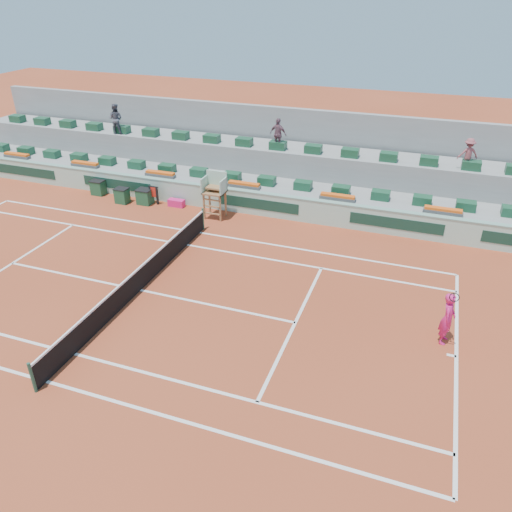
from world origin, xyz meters
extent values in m
plane|color=maroon|center=(0.00, 0.00, 0.00)|extent=(90.00, 90.00, 0.00)
cube|color=gray|center=(0.00, 10.70, 0.60)|extent=(36.00, 4.00, 1.20)
cube|color=gray|center=(0.00, 12.30, 1.30)|extent=(36.00, 2.40, 2.60)
cube|color=gray|center=(0.00, 13.90, 2.20)|extent=(36.00, 0.40, 4.40)
cube|color=#E81E72|center=(-2.58, 8.01, 0.20)|extent=(0.89, 0.39, 0.39)
imported|color=#4D4E59|center=(-8.20, 11.47, 3.49)|extent=(0.94, 0.77, 1.79)
imported|color=#774F5C|center=(2.02, 11.64, 3.46)|extent=(1.07, 0.62, 1.72)
imported|color=#90484C|center=(11.75, 11.77, 3.36)|extent=(1.11, 0.85, 1.52)
cube|color=white|center=(11.88, 0.00, 0.01)|extent=(0.12, 10.97, 0.01)
cube|color=white|center=(0.00, -5.49, 0.01)|extent=(23.77, 0.12, 0.01)
cube|color=white|center=(0.00, 5.49, 0.01)|extent=(23.77, 0.12, 0.01)
cube|color=white|center=(0.00, -4.12, 0.01)|extent=(23.77, 0.12, 0.01)
cube|color=white|center=(0.00, 4.12, 0.01)|extent=(23.77, 0.12, 0.01)
cube|color=white|center=(-6.40, 0.00, 0.01)|extent=(0.12, 8.23, 0.01)
cube|color=white|center=(6.40, 0.00, 0.01)|extent=(0.12, 8.23, 0.01)
cube|color=white|center=(0.00, 0.00, 0.01)|extent=(12.80, 0.12, 0.01)
cube|color=white|center=(11.73, 0.00, 0.01)|extent=(0.30, 0.12, 0.01)
cube|color=black|center=(0.00, 0.00, 0.46)|extent=(0.03, 11.87, 0.92)
cube|color=white|center=(0.00, 0.00, 0.95)|extent=(0.06, 11.87, 0.07)
cylinder|color=#204B37|center=(0.00, -5.94, 0.55)|extent=(0.10, 0.10, 1.10)
cylinder|color=#204B37|center=(0.00, 5.94, 0.55)|extent=(0.10, 0.10, 1.10)
cube|color=#A5CFB8|center=(0.00, 8.50, 0.60)|extent=(36.00, 0.30, 1.20)
cube|color=gray|center=(0.00, 8.50, 1.23)|extent=(36.00, 0.34, 0.06)
cube|color=#14372A|center=(-13.00, 8.34, 0.65)|extent=(4.40, 0.02, 0.56)
cube|color=#14372A|center=(-6.50, 8.34, 0.65)|extent=(4.40, 0.02, 0.56)
cube|color=#14372A|center=(2.00, 8.34, 0.65)|extent=(4.40, 0.02, 0.56)
cube|color=#14372A|center=(9.00, 8.34, 0.65)|extent=(4.40, 0.02, 0.56)
cube|color=brown|center=(-0.45, 7.05, 0.68)|extent=(0.08, 0.08, 1.35)
cube|color=brown|center=(0.45, 7.05, 0.68)|extent=(0.08, 0.08, 1.35)
cube|color=brown|center=(-0.45, 7.75, 0.68)|extent=(0.08, 0.08, 1.35)
cube|color=brown|center=(0.45, 7.75, 0.68)|extent=(0.08, 0.08, 1.35)
cube|color=brown|center=(0.00, 7.40, 1.39)|extent=(1.10, 0.90, 0.08)
cube|color=#A5CFB8|center=(0.00, 7.78, 1.90)|extent=(1.10, 0.08, 1.00)
cube|color=#A5CFB8|center=(-0.52, 7.40, 1.75)|extent=(0.06, 0.90, 0.80)
cube|color=#A5CFB8|center=(0.52, 7.40, 1.75)|extent=(0.06, 0.90, 0.80)
cube|color=brown|center=(0.00, 7.50, 1.63)|extent=(0.80, 0.60, 0.08)
cube|color=brown|center=(0.00, 7.05, 0.35)|extent=(0.90, 0.08, 0.06)
cube|color=brown|center=(0.00, 7.05, 0.75)|extent=(0.90, 0.08, 0.06)
cube|color=brown|center=(0.00, 7.05, 1.10)|extent=(0.90, 0.08, 0.06)
cube|color=#18482C|center=(-16.00, 9.80, 1.42)|extent=(0.90, 0.60, 0.44)
cube|color=#18482C|center=(-14.00, 9.80, 1.42)|extent=(0.90, 0.60, 0.44)
cube|color=#18482C|center=(-12.00, 9.80, 1.42)|extent=(0.90, 0.60, 0.44)
cube|color=#18482C|center=(-10.00, 9.80, 1.42)|extent=(0.90, 0.60, 0.44)
cube|color=#18482C|center=(-8.00, 9.80, 1.42)|extent=(0.90, 0.60, 0.44)
cube|color=#18482C|center=(-6.00, 9.80, 1.42)|extent=(0.90, 0.60, 0.44)
cube|color=#18482C|center=(-4.00, 9.80, 1.42)|extent=(0.90, 0.60, 0.44)
cube|color=#18482C|center=(-2.00, 9.80, 1.42)|extent=(0.90, 0.60, 0.44)
cube|color=#18482C|center=(0.00, 9.80, 1.42)|extent=(0.90, 0.60, 0.44)
cube|color=#18482C|center=(2.00, 9.80, 1.42)|extent=(0.90, 0.60, 0.44)
cube|color=#18482C|center=(4.00, 9.80, 1.42)|extent=(0.90, 0.60, 0.44)
cube|color=#18482C|center=(6.00, 9.80, 1.42)|extent=(0.90, 0.60, 0.44)
cube|color=#18482C|center=(8.00, 9.80, 1.42)|extent=(0.90, 0.60, 0.44)
cube|color=#18482C|center=(10.00, 9.80, 1.42)|extent=(0.90, 0.60, 0.44)
cube|color=#18482C|center=(12.00, 9.80, 1.42)|extent=(0.90, 0.60, 0.44)
cube|color=#18482C|center=(14.00, 9.80, 1.42)|extent=(0.90, 0.60, 0.44)
cube|color=#18482C|center=(-16.00, 11.70, 2.82)|extent=(0.90, 0.60, 0.44)
cube|color=#18482C|center=(-14.00, 11.70, 2.82)|extent=(0.90, 0.60, 0.44)
cube|color=#18482C|center=(-12.00, 11.70, 2.82)|extent=(0.90, 0.60, 0.44)
cube|color=#18482C|center=(-10.00, 11.70, 2.82)|extent=(0.90, 0.60, 0.44)
cube|color=#18482C|center=(-8.00, 11.70, 2.82)|extent=(0.90, 0.60, 0.44)
cube|color=#18482C|center=(-6.00, 11.70, 2.82)|extent=(0.90, 0.60, 0.44)
cube|color=#18482C|center=(-4.00, 11.70, 2.82)|extent=(0.90, 0.60, 0.44)
cube|color=#18482C|center=(-2.00, 11.70, 2.82)|extent=(0.90, 0.60, 0.44)
cube|color=#18482C|center=(0.00, 11.70, 2.82)|extent=(0.90, 0.60, 0.44)
cube|color=#18482C|center=(2.00, 11.70, 2.82)|extent=(0.90, 0.60, 0.44)
cube|color=#18482C|center=(4.00, 11.70, 2.82)|extent=(0.90, 0.60, 0.44)
cube|color=#18482C|center=(6.00, 11.70, 2.82)|extent=(0.90, 0.60, 0.44)
cube|color=#18482C|center=(8.00, 11.70, 2.82)|extent=(0.90, 0.60, 0.44)
cube|color=#18482C|center=(10.00, 11.70, 2.82)|extent=(0.90, 0.60, 0.44)
cube|color=#18482C|center=(12.00, 11.70, 2.82)|extent=(0.90, 0.60, 0.44)
cube|color=#515151|center=(-14.00, 9.00, 1.28)|extent=(1.80, 0.36, 0.16)
cube|color=#EE5614|center=(-14.00, 9.00, 1.42)|extent=(1.70, 0.32, 0.12)
cube|color=#515151|center=(-9.00, 9.00, 1.28)|extent=(1.80, 0.36, 0.16)
cube|color=#EE5614|center=(-9.00, 9.00, 1.42)|extent=(1.70, 0.32, 0.12)
cube|color=#515151|center=(-4.00, 9.00, 1.28)|extent=(1.80, 0.36, 0.16)
cube|color=#EE5614|center=(-4.00, 9.00, 1.42)|extent=(1.70, 0.32, 0.12)
cube|color=#515151|center=(1.00, 9.00, 1.28)|extent=(1.80, 0.36, 0.16)
cube|color=#EE5614|center=(1.00, 9.00, 1.42)|extent=(1.70, 0.32, 0.12)
cube|color=#515151|center=(6.00, 9.00, 1.28)|extent=(1.80, 0.36, 0.16)
cube|color=#EE5614|center=(6.00, 9.00, 1.42)|extent=(1.70, 0.32, 0.12)
cube|color=#515151|center=(11.00, 9.00, 1.28)|extent=(1.80, 0.36, 0.16)
cube|color=#EE5614|center=(11.00, 9.00, 1.42)|extent=(1.70, 0.32, 0.12)
cube|color=#194C2E|center=(-4.37, 7.76, 0.40)|extent=(0.77, 0.66, 0.80)
cube|color=black|center=(-4.37, 7.76, 0.82)|extent=(0.81, 0.70, 0.04)
cube|color=#194C2E|center=(-5.62, 7.46, 0.40)|extent=(0.68, 0.58, 0.80)
cube|color=black|center=(-5.62, 7.46, 0.82)|extent=(0.72, 0.62, 0.04)
cube|color=#194C2E|center=(-7.59, 8.07, 0.40)|extent=(0.73, 0.63, 0.80)
cube|color=black|center=(-7.59, 8.07, 0.82)|extent=(0.77, 0.67, 0.04)
cube|color=black|center=(-4.07, 7.91, 0.50)|extent=(0.10, 0.10, 1.00)
cube|color=black|center=(-3.67, 7.91, 0.50)|extent=(0.10, 0.10, 1.00)
cube|color=black|center=(-3.87, 7.91, 1.00)|extent=(0.58, 0.08, 0.06)
cube|color=red|center=(-3.87, 7.89, 0.70)|extent=(0.43, 0.04, 0.56)
imported|color=#E81E72|center=(11.43, 0.70, 0.95)|extent=(0.54, 0.75, 1.90)
cylinder|color=black|center=(11.43, 0.40, 2.05)|extent=(0.03, 0.35, 0.09)
torus|color=black|center=(11.43, 0.18, 2.12)|extent=(0.31, 0.08, 0.31)
camera|label=1|loc=(9.97, -14.17, 10.83)|focal=35.00mm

